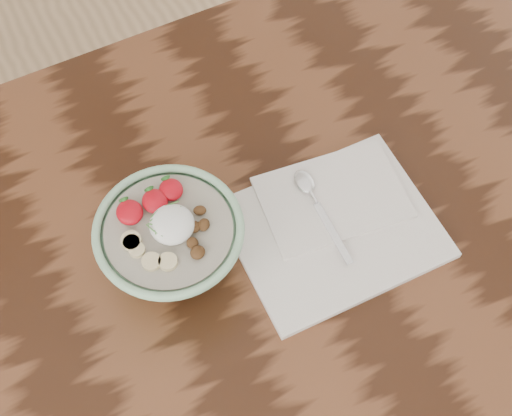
{
  "coord_description": "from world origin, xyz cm",
  "views": [
    {
      "loc": [
        -30.13,
        -42.19,
        168.15
      ],
      "look_at": [
        -9.45,
        -1.28,
        86.8
      ],
      "focal_mm": 50.0,
      "sensor_mm": 36.0,
      "label": 1
    }
  ],
  "objects": [
    {
      "name": "spoon",
      "position": [
        1.41,
        1.99,
        77.15
      ],
      "size": [
        3.03,
        16.95,
        0.88
      ],
      "rotation": [
        0.0,
        0.0,
        -0.05
      ],
      "color": "silver",
      "rests_on": "napkin"
    },
    {
      "name": "napkin",
      "position": [
        2.46,
        -3.07,
        75.75
      ],
      "size": [
        29.32,
        24.85,
        1.78
      ],
      "rotation": [
        0.0,
        0.0,
        -0.02
      ],
      "color": "white",
      "rests_on": "table"
    },
    {
      "name": "table",
      "position": [
        0.0,
        0.0,
        65.7
      ],
      "size": [
        160.0,
        90.0,
        75.0
      ],
      "color": "black",
      "rests_on": "ground"
    },
    {
      "name": "breakfast_bowl",
      "position": [
        -20.89,
        1.52,
        81.82
      ],
      "size": [
        20.02,
        20.02,
        13.57
      ],
      "rotation": [
        0.0,
        0.0,
        -0.3
      ],
      "color": "#91C49B",
      "rests_on": "table"
    }
  ]
}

